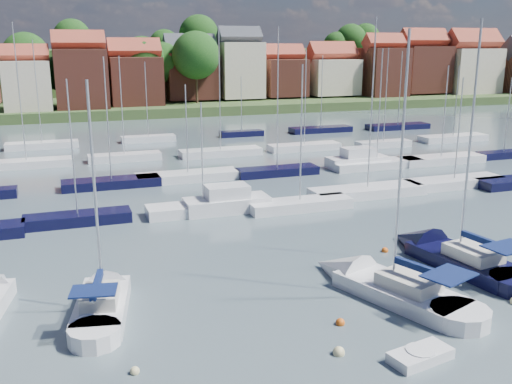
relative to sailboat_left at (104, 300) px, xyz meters
name	(u,v)px	position (x,y,z in m)	size (l,w,h in m)	color
ground	(223,162)	(16.38, 34.86, -0.37)	(260.00, 260.00, 0.00)	#44545C
sailboat_left	(104,300)	(0.00, 0.00, 0.00)	(4.18, 9.65, 12.82)	silver
sailboat_centre	(380,286)	(14.76, -3.10, -0.01)	(6.71, 11.70, 15.44)	silver
sailboat_navy	(448,256)	(21.28, -0.45, -0.01)	(4.82, 11.99, 16.15)	black
tender	(420,356)	(12.64, -9.98, -0.13)	(3.07, 1.86, 0.62)	silver
buoy_a	(135,373)	(0.68, -6.91, -0.37)	(0.42, 0.42, 0.42)	beige
buoy_b	(339,354)	(9.50, -8.35, -0.37)	(0.54, 0.54, 0.54)	beige
buoy_c	(340,324)	(10.86, -5.86, -0.37)	(0.46, 0.46, 0.46)	#D85914
buoy_e	(385,252)	(18.39, 2.32, -0.37)	(0.44, 0.44, 0.44)	#D85914
marina_field	(251,165)	(18.29, 30.01, 0.07)	(79.62, 41.41, 15.93)	silver
far_shore_town	(135,78)	(18.61, 127.52, 4.24)	(212.46, 90.00, 22.27)	#3C4E27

